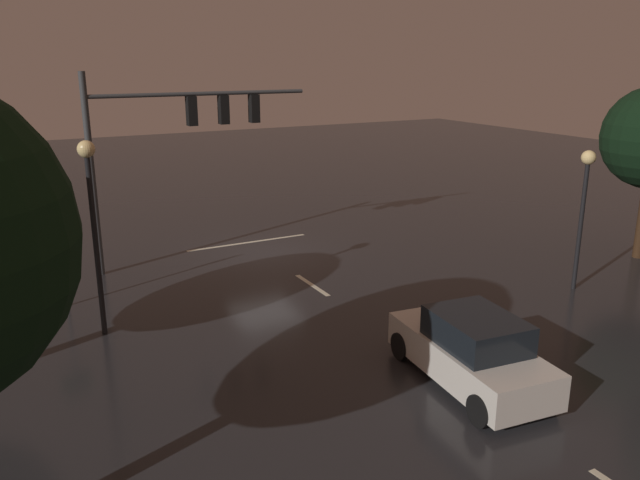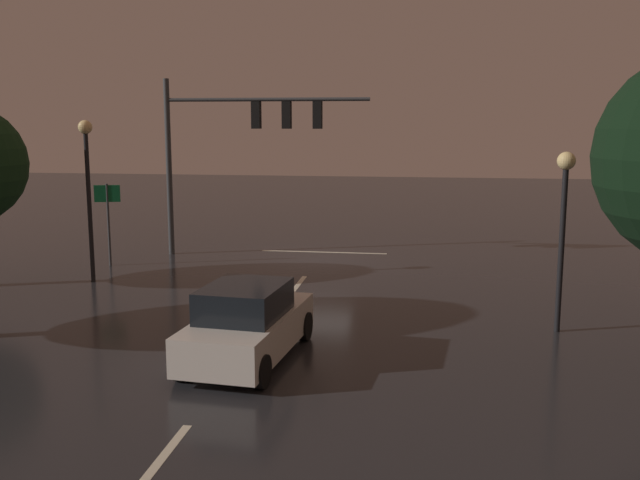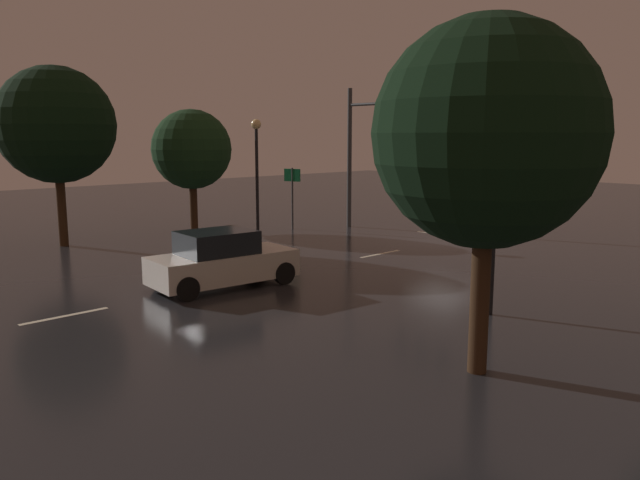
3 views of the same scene
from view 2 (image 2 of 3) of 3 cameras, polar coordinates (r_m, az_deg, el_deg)
name	(u,v)px [view 2 (image 2 of 3)]	position (r m, az deg, el deg)	size (l,w,h in m)	color
ground_plane	(318,260)	(26.83, -0.19, -1.58)	(80.00, 80.00, 0.00)	#232326
traffic_signal_assembly	(240,132)	(27.33, -6.42, 8.53)	(7.82, 0.47, 6.72)	#383A3D
lane_dash_far	(299,284)	(22.97, -1.69, -3.48)	(2.20, 0.16, 0.01)	beige
lane_dash_mid	(255,340)	(17.30, -5.21, -7.91)	(2.20, 0.16, 0.01)	beige
lane_dash_near	(165,455)	(11.96, -12.27, -16.36)	(2.20, 0.16, 0.01)	beige
stop_bar	(324,252)	(28.36, 0.29, -0.97)	(5.00, 0.16, 0.01)	beige
car_approaching	(247,324)	(15.74, -5.80, -6.68)	(2.28, 4.50, 1.70)	silver
street_lamp_left_kerb	(564,205)	(18.22, 18.85, 2.66)	(0.44, 0.44, 4.44)	black
street_lamp_right_kerb	(87,170)	(23.85, -18.03, 5.31)	(0.44, 0.44, 5.18)	black
route_sign	(108,207)	(26.58, -16.55, 2.54)	(0.89, 0.29, 2.95)	#383A3D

